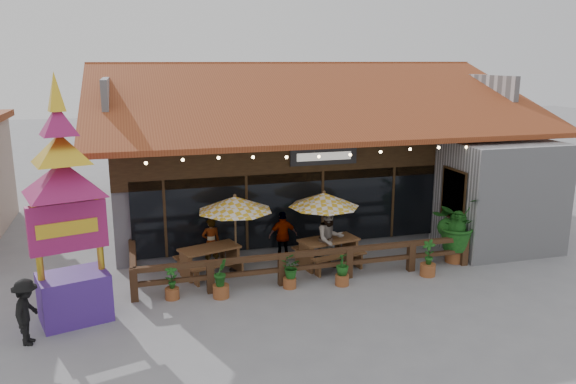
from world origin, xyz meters
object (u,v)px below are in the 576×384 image
object	(u,v)px
picnic_table_right	(328,248)
pedestrian	(27,312)
thai_sign_tower	(64,185)
tropical_plant	(457,225)
picnic_table_left	(210,256)
umbrella_left	(235,204)
umbrella_right	(324,200)

from	to	relation	value
picnic_table_right	pedestrian	xyz separation A→B (m)	(-8.06, -2.78, 0.18)
thai_sign_tower	tropical_plant	world-z (taller)	thai_sign_tower
picnic_table_right	pedestrian	size ratio (longest dim) A/B	1.35
pedestrian	tropical_plant	bearing A→B (deg)	-71.50
picnic_table_left	picnic_table_right	xyz separation A→B (m)	(3.59, -0.29, 0.02)
picnic_table_left	umbrella_left	bearing A→B (deg)	2.01
umbrella_left	thai_sign_tower	xyz separation A→B (m)	(-4.35, -2.11, 1.29)
umbrella_left	pedestrian	xyz separation A→B (m)	(-5.25, -3.10, -1.31)
picnic_table_left	tropical_plant	distance (m)	7.61
tropical_plant	pedestrian	xyz separation A→B (m)	(-11.97, -2.02, -0.46)
umbrella_right	picnic_table_left	bearing A→B (deg)	179.66
picnic_table_left	thai_sign_tower	xyz separation A→B (m)	(-3.56, -2.08, 2.81)
umbrella_right	picnic_table_right	bearing A→B (deg)	-74.68
umbrella_left	picnic_table_left	distance (m)	1.71
picnic_table_left	thai_sign_tower	distance (m)	4.99
umbrella_left	umbrella_right	bearing A→B (deg)	-1.02
umbrella_left	pedestrian	size ratio (longest dim) A/B	1.80
thai_sign_tower	pedestrian	xyz separation A→B (m)	(-0.90, -0.99, -2.61)
umbrella_left	picnic_table_right	size ratio (longest dim) A/B	1.33
pedestrian	umbrella_right	bearing A→B (deg)	-60.15
picnic_table_left	pedestrian	world-z (taller)	pedestrian
tropical_plant	pedestrian	bearing A→B (deg)	-170.44
umbrella_right	picnic_table_left	world-z (taller)	umbrella_right
thai_sign_tower	tropical_plant	size ratio (longest dim) A/B	3.00
tropical_plant	picnic_table_right	bearing A→B (deg)	168.97
umbrella_left	pedestrian	distance (m)	6.24
umbrella_left	tropical_plant	distance (m)	6.86
picnic_table_left	tropical_plant	bearing A→B (deg)	-8.01
umbrella_right	picnic_table_right	size ratio (longest dim) A/B	1.25
umbrella_right	tropical_plant	bearing A→B (deg)	-14.55
thai_sign_tower	pedestrian	bearing A→B (deg)	-132.24
thai_sign_tower	pedestrian	world-z (taller)	thai_sign_tower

